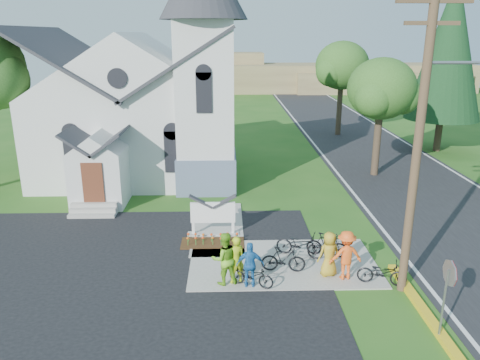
{
  "coord_description": "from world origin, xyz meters",
  "views": [
    {
      "loc": [
        -0.59,
        -15.38,
        8.3
      ],
      "look_at": [
        0.01,
        5.0,
        1.92
      ],
      "focal_mm": 35.0,
      "sensor_mm": 36.0,
      "label": 1
    }
  ],
  "objects_px": {
    "bike_0": "(252,275)",
    "bike_2": "(300,244)",
    "church_sign": "(213,213)",
    "cyclist_0": "(236,260)",
    "stop_sign": "(448,283)",
    "bike_1": "(283,259)",
    "bike_3": "(327,245)",
    "bike_4": "(382,273)",
    "cyclist_4": "(329,254)",
    "cyclist_1": "(224,258)",
    "cyclist_3": "(346,255)",
    "utility_pole": "(421,133)",
    "cyclist_2": "(250,265)"
  },
  "relations": [
    {
      "from": "cyclist_0",
      "to": "cyclist_3",
      "type": "relative_size",
      "value": 0.97
    },
    {
      "from": "bike_1",
      "to": "cyclist_3",
      "type": "xyz_separation_m",
      "value": [
        2.11,
        -0.55,
        0.41
      ]
    },
    {
      "from": "cyclist_4",
      "to": "bike_2",
      "type": "bearing_deg",
      "value": -79.01
    },
    {
      "from": "stop_sign",
      "to": "bike_3",
      "type": "xyz_separation_m",
      "value": [
        -2.18,
        5.19,
        -1.26
      ]
    },
    {
      "from": "utility_pole",
      "to": "bike_1",
      "type": "relative_size",
      "value": 6.24
    },
    {
      "from": "church_sign",
      "to": "cyclist_0",
      "type": "distance_m",
      "value": 4.22
    },
    {
      "from": "church_sign",
      "to": "bike_4",
      "type": "distance_m",
      "value": 7.38
    },
    {
      "from": "bike_3",
      "to": "bike_4",
      "type": "xyz_separation_m",
      "value": [
        1.45,
        -2.19,
        -0.04
      ]
    },
    {
      "from": "stop_sign",
      "to": "cyclist_1",
      "type": "height_order",
      "value": "stop_sign"
    },
    {
      "from": "utility_pole",
      "to": "bike_1",
      "type": "xyz_separation_m",
      "value": [
        -3.94,
        1.31,
        -4.87
      ]
    },
    {
      "from": "bike_4",
      "to": "stop_sign",
      "type": "bearing_deg",
      "value": -149.71
    },
    {
      "from": "church_sign",
      "to": "utility_pole",
      "type": "height_order",
      "value": "utility_pole"
    },
    {
      "from": "utility_pole",
      "to": "cyclist_3",
      "type": "distance_m",
      "value": 4.88
    },
    {
      "from": "cyclist_1",
      "to": "cyclist_3",
      "type": "distance_m",
      "value": 4.24
    },
    {
      "from": "cyclist_1",
      "to": "bike_1",
      "type": "xyz_separation_m",
      "value": [
        2.12,
        0.78,
        -0.46
      ]
    },
    {
      "from": "cyclist_1",
      "to": "cyclist_3",
      "type": "bearing_deg",
      "value": 167.31
    },
    {
      "from": "cyclist_1",
      "to": "bike_0",
      "type": "bearing_deg",
      "value": 150.28
    },
    {
      "from": "bike_2",
      "to": "bike_4",
      "type": "bearing_deg",
      "value": -107.91
    },
    {
      "from": "cyclist_4",
      "to": "cyclist_3",
      "type": "bearing_deg",
      "value": 141.65
    },
    {
      "from": "church_sign",
      "to": "bike_4",
      "type": "xyz_separation_m",
      "value": [
        5.9,
        -4.4,
        -0.54
      ]
    },
    {
      "from": "cyclist_3",
      "to": "bike_4",
      "type": "relative_size",
      "value": 1.07
    },
    {
      "from": "stop_sign",
      "to": "bike_1",
      "type": "height_order",
      "value": "stop_sign"
    },
    {
      "from": "cyclist_0",
      "to": "bike_3",
      "type": "relative_size",
      "value": 1.09
    },
    {
      "from": "church_sign",
      "to": "bike_0",
      "type": "bearing_deg",
      "value": -72.06
    },
    {
      "from": "bike_1",
      "to": "bike_2",
      "type": "distance_m",
      "value": 1.43
    },
    {
      "from": "stop_sign",
      "to": "cyclist_1",
      "type": "distance_m",
      "value": 6.98
    },
    {
      "from": "church_sign",
      "to": "bike_0",
      "type": "xyz_separation_m",
      "value": [
        1.42,
        -4.4,
        -0.57
      ]
    },
    {
      "from": "bike_0",
      "to": "cyclist_3",
      "type": "relative_size",
      "value": 0.87
    },
    {
      "from": "church_sign",
      "to": "cyclist_0",
      "type": "bearing_deg",
      "value": -77.84
    },
    {
      "from": "bike_1",
      "to": "cyclist_4",
      "type": "xyz_separation_m",
      "value": [
        1.57,
        -0.33,
        0.35
      ]
    },
    {
      "from": "cyclist_0",
      "to": "cyclist_4",
      "type": "xyz_separation_m",
      "value": [
        3.3,
        0.4,
        -0.03
      ]
    },
    {
      "from": "cyclist_2",
      "to": "cyclist_4",
      "type": "distance_m",
      "value": 2.9
    },
    {
      "from": "utility_pole",
      "to": "bike_4",
      "type": "bearing_deg",
      "value": 155.68
    },
    {
      "from": "bike_0",
      "to": "cyclist_3",
      "type": "xyz_separation_m",
      "value": [
        3.31,
        0.46,
        0.48
      ]
    },
    {
      "from": "church_sign",
      "to": "cyclist_2",
      "type": "relative_size",
      "value": 1.36
    },
    {
      "from": "cyclist_4",
      "to": "church_sign",
      "type": "bearing_deg",
      "value": -57.95
    },
    {
      "from": "church_sign",
      "to": "bike_1",
      "type": "bearing_deg",
      "value": -52.25
    },
    {
      "from": "cyclist_0",
      "to": "cyclist_2",
      "type": "distance_m",
      "value": 0.56
    },
    {
      "from": "church_sign",
      "to": "bike_1",
      "type": "distance_m",
      "value": 4.32
    },
    {
      "from": "utility_pole",
      "to": "bike_4",
      "type": "xyz_separation_m",
      "value": [
        -0.66,
        0.3,
        -4.92
      ]
    },
    {
      "from": "cyclist_1",
      "to": "bike_4",
      "type": "height_order",
      "value": "cyclist_1"
    },
    {
      "from": "bike_0",
      "to": "bike_2",
      "type": "distance_m",
      "value": 2.96
    },
    {
      "from": "cyclist_2",
      "to": "utility_pole",
      "type": "bearing_deg",
      "value": 178.42
    },
    {
      "from": "church_sign",
      "to": "bike_1",
      "type": "relative_size",
      "value": 1.37
    },
    {
      "from": "stop_sign",
      "to": "cyclist_4",
      "type": "xyz_separation_m",
      "value": [
        -2.44,
        3.68,
        -0.9
      ]
    },
    {
      "from": "cyclist_1",
      "to": "cyclist_4",
      "type": "relative_size",
      "value": 1.13
    },
    {
      "from": "cyclist_0",
      "to": "cyclist_2",
      "type": "height_order",
      "value": "cyclist_0"
    },
    {
      "from": "cyclist_3",
      "to": "church_sign",
      "type": "bearing_deg",
      "value": -46.87
    },
    {
      "from": "bike_1",
      "to": "bike_3",
      "type": "distance_m",
      "value": 2.17
    },
    {
      "from": "bike_4",
      "to": "utility_pole",
      "type": "bearing_deg",
      "value": -97.78
    }
  ]
}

